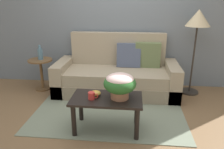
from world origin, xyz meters
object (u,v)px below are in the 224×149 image
Objects in this scene: floor_lamp at (198,24)px; table_vase at (40,54)px; snack_bowl at (96,93)px; coffee_mug at (92,96)px; potted_plant at (120,83)px; couch at (118,75)px; side_table at (41,69)px; coffee_table at (107,104)px.

floor_lamp is 5.55× the size of table_vase.
floor_lamp reaches higher than snack_bowl.
potted_plant is at bearing 10.54° from coffee_mug.
floor_lamp is 2.25m from coffee_mug.
table_vase is (-1.43, -0.03, 0.38)m from couch.
potted_plant is 0.39m from coffee_mug.
side_table is 2.92m from floor_lamp.
coffee_mug is at bearing -161.04° from coffee_table.
snack_bowl is at bearing -44.34° from table_vase.
table_vase is at bearing 141.27° from potted_plant.
side_table is 2.02m from potted_plant.
potted_plant is 2.92× the size of snack_bowl.
potted_plant reaches higher than coffee_mug.
side_table is at bearing 136.11° from snack_bowl.
couch is at bearing 1.32° from table_vase.
table_vase reaches higher than potted_plant.
couch is 5.38× the size of potted_plant.
coffee_table is 3.36× the size of table_vase.
side_table reaches higher than snack_bowl.
side_table is 4.24× the size of snack_bowl.
floor_lamp is 11.65× the size of coffee_mug.
potted_plant is 2.00m from table_vase.
couch is 2.42× the size of coffee_table.
snack_bowl is at bearing 73.18° from coffee_mug.
snack_bowl is (0.03, 0.10, -0.01)m from coffee_mug.
floor_lamp is at bearing 40.84° from snack_bowl.
snack_bowl is 0.52× the size of table_vase.
floor_lamp reaches higher than side_table.
table_vase is (-2.78, -0.11, -0.56)m from floor_lamp.
table_vase is (-1.21, 1.31, 0.19)m from coffee_mug.
table_vase is at bearing 11.27° from side_table.
floor_lamp is at bearing 3.45° from couch.
couch is 15.72× the size of snack_bowl.
snack_bowl is (1.26, -1.21, 0.10)m from side_table.
snack_bowl is (-1.54, -1.33, -0.76)m from floor_lamp.
couch reaches higher than snack_bowl.
coffee_mug is at bearing -46.89° from side_table.
couch reaches higher than table_vase.
floor_lamp is 2.83m from table_vase.
coffee_mug is at bearing -169.46° from potted_plant.
potted_plant is 0.36m from snack_bowl.
potted_plant is 3.17× the size of coffee_mug.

